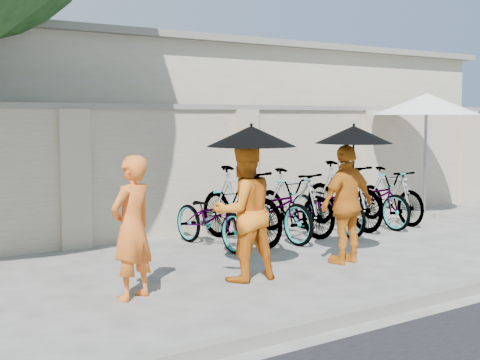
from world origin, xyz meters
TOP-DOWN VIEW (x-y plane):
  - ground at (0.00, 0.00)m, footprint 80.00×80.00m
  - kerb at (0.00, -1.70)m, footprint 40.00×0.16m
  - compound_wall at (1.00, 3.20)m, footprint 20.00×0.30m
  - building_behind at (2.00, 7.00)m, footprint 14.00×6.00m
  - monk_left at (-1.50, 0.19)m, footprint 0.64×0.54m
  - monk_center at (-0.10, 0.17)m, footprint 0.83×0.67m
  - parasol_center at (-0.05, 0.09)m, footprint 1.03×1.03m
  - monk_right at (1.51, 0.14)m, footprint 0.93×0.45m
  - parasol_right at (1.53, 0.06)m, footprint 0.98×0.98m
  - patio_umbrella at (5.44, 2.12)m, footprint 2.47×2.47m
  - bike_0 at (0.63, 1.99)m, footprint 0.71×1.72m
  - bike_1 at (1.17, 2.04)m, footprint 0.64×1.93m
  - bike_2 at (1.71, 1.96)m, footprint 0.73×1.88m
  - bike_3 at (2.25, 2.11)m, footprint 0.67×1.80m
  - bike_4 at (2.80, 1.91)m, footprint 0.62×1.74m
  - bike_5 at (3.34, 2.11)m, footprint 0.59×1.90m
  - bike_6 at (3.88, 1.99)m, footprint 0.65×1.82m
  - bike_7 at (4.43, 2.04)m, footprint 0.60×1.68m

SIDE VIEW (x-z plane):
  - ground at x=0.00m, z-range 0.00..0.00m
  - kerb at x=0.00m, z-range 0.00..0.12m
  - bike_0 at x=0.63m, z-range 0.00..0.89m
  - bike_4 at x=2.80m, z-range 0.00..0.91m
  - bike_6 at x=3.88m, z-range 0.00..0.95m
  - bike_2 at x=1.71m, z-range 0.00..0.97m
  - bike_7 at x=4.43m, z-range 0.00..0.99m
  - bike_3 at x=2.25m, z-range 0.00..1.06m
  - bike_5 at x=3.34m, z-range 0.00..1.13m
  - bike_1 at x=1.17m, z-range 0.00..1.15m
  - monk_left at x=-1.50m, z-range 0.00..1.50m
  - monk_right at x=1.51m, z-range 0.00..1.54m
  - monk_center at x=-0.10m, z-range 0.00..1.60m
  - compound_wall at x=1.00m, z-range 0.00..2.00m
  - building_behind at x=2.00m, z-range 0.00..3.20m
  - parasol_right at x=1.53m, z-range 1.21..2.12m
  - parasol_center at x=-0.05m, z-range 1.23..2.11m
  - patio_umbrella at x=5.44m, z-range 0.93..3.24m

